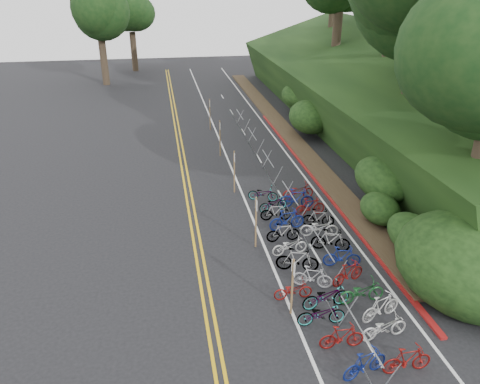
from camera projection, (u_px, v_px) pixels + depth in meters
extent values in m
plane|color=black|center=(267.00, 320.00, 16.77)|extent=(120.00, 120.00, 0.00)
cube|color=gold|center=(187.00, 203.00, 25.36)|extent=(0.12, 80.00, 0.01)
cube|color=gold|center=(193.00, 203.00, 25.41)|extent=(0.12, 80.00, 0.01)
cube|color=silver|center=(244.00, 199.00, 25.85)|extent=(0.12, 80.00, 0.01)
cube|color=silver|center=(317.00, 193.00, 26.51)|extent=(0.12, 80.00, 0.01)
cube|color=silver|center=(372.00, 350.00, 15.46)|extent=(0.10, 1.60, 0.01)
cube|color=silver|center=(315.00, 253.00, 20.82)|extent=(0.10, 1.60, 0.01)
cube|color=silver|center=(281.00, 196.00, 26.18)|extent=(0.10, 1.60, 0.01)
cube|color=silver|center=(259.00, 159.00, 31.54)|extent=(0.10, 1.60, 0.01)
cube|color=silver|center=(243.00, 132.00, 36.90)|extent=(0.10, 1.60, 0.01)
cube|color=silver|center=(231.00, 112.00, 42.26)|extent=(0.10, 1.60, 0.01)
cube|color=silver|center=(222.00, 97.00, 47.62)|extent=(0.10, 1.60, 0.01)
cube|color=maroon|center=(315.00, 178.00, 28.35)|extent=(0.25, 28.00, 0.10)
cube|color=black|center=(371.00, 92.00, 37.34)|extent=(12.32, 44.00, 9.11)
cube|color=#382819|center=(284.00, 129.00, 37.38)|extent=(1.40, 44.00, 0.16)
ellipsoid|color=#284C19|center=(415.00, 236.00, 20.13)|extent=(2.00, 2.80, 1.60)
ellipsoid|color=#284C19|center=(383.00, 179.00, 24.50)|extent=(2.60, 3.64, 2.08)
ellipsoid|color=#284C19|center=(359.00, 135.00, 29.86)|extent=(2.20, 3.08, 1.76)
ellipsoid|color=#284C19|center=(309.00, 117.00, 35.19)|extent=(3.00, 4.20, 2.40)
ellipsoid|color=#284C19|center=(296.00, 96.00, 40.59)|extent=(2.40, 3.36, 1.92)
ellipsoid|color=#284C19|center=(298.00, 78.00, 44.07)|extent=(2.80, 3.92, 2.24)
ellipsoid|color=#284C19|center=(380.00, 208.00, 22.83)|extent=(1.80, 2.52, 1.44)
ellipsoid|color=#284C19|center=(348.00, 109.00, 33.30)|extent=(3.20, 4.48, 2.56)
ellipsoid|color=black|center=(468.00, 263.00, 17.95)|extent=(5.28, 6.16, 3.52)
cylinder|color=#2D2319|center=(477.00, 174.00, 19.33)|extent=(0.78, 0.78, 5.17)
cylinder|color=#2D2319|center=(409.00, 85.00, 26.88)|extent=(0.82, 0.82, 5.97)
cylinder|color=#2D2319|center=(389.00, 46.00, 33.96)|extent=(0.86, 0.86, 6.77)
cylinder|color=#2D2319|center=(336.00, 46.00, 41.37)|extent=(0.80, 0.80, 5.57)
cylinder|color=#2D2319|center=(332.00, 24.00, 48.44)|extent=(0.84, 0.84, 6.37)
cylinder|color=#2D2319|center=(104.00, 61.00, 51.79)|extent=(0.78, 0.78, 5.17)
ellipsoid|color=black|center=(99.00, 16.00, 49.81)|extent=(7.08, 7.08, 6.72)
cylinder|color=#2D2319|center=(134.00, 52.00, 59.49)|extent=(0.75, 0.75, 4.78)
ellipsoid|color=black|center=(131.00, 16.00, 57.70)|extent=(6.19, 6.19, 5.88)
cylinder|color=gray|center=(360.00, 329.00, 14.59)|extent=(0.05, 3.30, 0.05)
cylinder|color=gray|center=(371.00, 383.00, 13.42)|extent=(0.62, 0.04, 1.22)
cylinder|color=gray|center=(389.00, 380.00, 13.51)|extent=(0.62, 0.04, 1.22)
cylinder|color=gray|center=(333.00, 313.00, 16.19)|extent=(0.62, 0.04, 1.22)
cylinder|color=gray|center=(348.00, 311.00, 16.28)|extent=(0.62, 0.04, 1.22)
cylinder|color=gray|center=(322.00, 243.00, 19.43)|extent=(0.05, 3.00, 0.05)
cylinder|color=gray|center=(326.00, 274.00, 18.38)|extent=(0.58, 0.04, 1.13)
cylinder|color=gray|center=(339.00, 273.00, 18.46)|extent=(0.58, 0.04, 1.13)
cylinder|color=gray|center=(305.00, 238.00, 20.88)|extent=(0.58, 0.04, 1.13)
cylinder|color=gray|center=(317.00, 237.00, 20.96)|extent=(0.58, 0.04, 1.13)
cylinder|color=gray|center=(290.00, 193.00, 23.89)|extent=(0.05, 3.00, 0.05)
cylinder|color=gray|center=(292.00, 216.00, 22.84)|extent=(0.58, 0.04, 1.13)
cylinder|color=gray|center=(303.00, 215.00, 22.93)|extent=(0.58, 0.04, 1.13)
cylinder|color=gray|center=(278.00, 192.00, 25.34)|extent=(0.58, 0.04, 1.13)
cylinder|color=gray|center=(288.00, 191.00, 25.43)|extent=(0.58, 0.04, 1.13)
cylinder|color=gray|center=(268.00, 158.00, 28.36)|extent=(0.05, 3.00, 0.05)
cylinder|color=gray|center=(268.00, 176.00, 27.31)|extent=(0.58, 0.04, 1.13)
cylinder|color=gray|center=(278.00, 176.00, 27.40)|extent=(0.58, 0.04, 1.13)
cylinder|color=gray|center=(259.00, 159.00, 29.81)|extent=(0.58, 0.04, 1.13)
cylinder|color=gray|center=(267.00, 159.00, 29.90)|extent=(0.58, 0.04, 1.13)
cylinder|color=gray|center=(252.00, 133.00, 32.83)|extent=(0.05, 3.00, 0.05)
cylinder|color=gray|center=(252.00, 148.00, 31.78)|extent=(0.58, 0.04, 1.13)
cylinder|color=gray|center=(260.00, 147.00, 31.86)|extent=(0.58, 0.04, 1.13)
cylinder|color=gray|center=(244.00, 135.00, 34.28)|extent=(0.58, 0.04, 1.13)
cylinder|color=gray|center=(252.00, 135.00, 34.36)|extent=(0.58, 0.04, 1.13)
cylinder|color=gray|center=(240.00, 114.00, 37.29)|extent=(0.05, 3.00, 0.05)
cylinder|color=gray|center=(239.00, 127.00, 36.24)|extent=(0.58, 0.04, 1.13)
cylinder|color=gray|center=(246.00, 126.00, 36.33)|extent=(0.58, 0.04, 1.13)
cylinder|color=gray|center=(234.00, 117.00, 38.74)|extent=(0.58, 0.04, 1.13)
cylinder|color=gray|center=(240.00, 117.00, 38.83)|extent=(0.58, 0.04, 1.13)
cylinder|color=brown|center=(292.00, 287.00, 16.64)|extent=(0.08, 0.08, 2.34)
cube|color=silver|center=(293.00, 268.00, 16.29)|extent=(0.02, 0.40, 0.50)
cylinder|color=brown|center=(256.00, 223.00, 20.80)|extent=(0.08, 0.08, 2.50)
cube|color=silver|center=(256.00, 204.00, 20.42)|extent=(0.02, 0.40, 0.50)
cylinder|color=brown|center=(234.00, 172.00, 26.16)|extent=(0.08, 0.08, 2.50)
cube|color=silver|center=(234.00, 157.00, 25.78)|extent=(0.02, 0.40, 0.50)
cylinder|color=brown|center=(220.00, 138.00, 31.52)|extent=(0.08, 0.08, 2.50)
cube|color=silver|center=(220.00, 125.00, 31.14)|extent=(0.02, 0.40, 0.50)
cylinder|color=brown|center=(210.00, 115.00, 36.88)|extent=(0.08, 0.08, 2.50)
cube|color=silver|center=(210.00, 103.00, 36.50)|extent=(0.02, 0.40, 0.50)
imported|color=maroon|center=(293.00, 290.00, 17.74)|extent=(0.54, 1.51, 0.79)
imported|color=navy|center=(365.00, 363.00, 14.26)|extent=(0.90, 1.71, 0.99)
imported|color=maroon|center=(407.00, 360.00, 14.40)|extent=(0.50, 1.64, 0.98)
imported|color=maroon|center=(342.00, 337.00, 15.36)|extent=(0.48, 1.55, 0.92)
imported|color=beige|center=(384.00, 327.00, 15.79)|extent=(0.83, 1.79, 0.91)
imported|color=slate|center=(321.00, 314.00, 16.41)|extent=(0.65, 1.75, 0.91)
imported|color=beige|center=(381.00, 307.00, 16.67)|extent=(1.00, 1.77, 1.03)
imported|color=slate|center=(326.00, 296.00, 17.24)|extent=(0.84, 1.93, 0.99)
imported|color=#144C1E|center=(362.00, 292.00, 17.52)|extent=(0.75, 1.85, 0.95)
imported|color=#9E9EA3|center=(312.00, 277.00, 18.38)|extent=(0.99, 1.64, 0.95)
imported|color=maroon|center=(348.00, 273.00, 18.61)|extent=(1.01, 1.66, 0.96)
imported|color=slate|center=(297.00, 260.00, 19.37)|extent=(1.01, 1.87, 1.08)
imported|color=navy|center=(342.00, 257.00, 19.68)|extent=(0.77, 1.67, 0.97)
imported|color=beige|center=(290.00, 246.00, 20.59)|extent=(0.79, 1.70, 0.86)
imported|color=slate|center=(331.00, 240.00, 20.83)|extent=(1.10, 1.81, 1.05)
imported|color=slate|center=(283.00, 232.00, 21.57)|extent=(0.48, 1.59, 0.95)
imported|color=beige|center=(319.00, 227.00, 22.00)|extent=(0.94, 1.88, 0.94)
imported|color=navy|center=(287.00, 219.00, 22.55)|extent=(0.74, 1.86, 1.09)
imported|color=slate|center=(318.00, 218.00, 22.87)|extent=(0.84, 1.63, 0.94)
imported|color=slate|center=(276.00, 212.00, 23.42)|extent=(0.62, 1.62, 0.95)
imported|color=maroon|center=(310.00, 207.00, 23.92)|extent=(0.65, 1.68, 0.99)
imported|color=slate|center=(273.00, 203.00, 24.42)|extent=(0.92, 1.68, 0.84)
imported|color=navy|center=(297.00, 198.00, 24.71)|extent=(0.80, 1.86, 1.08)
imported|color=slate|center=(263.00, 193.00, 25.51)|extent=(1.10, 1.72, 0.86)
imported|color=maroon|center=(298.00, 191.00, 25.68)|extent=(0.79, 1.84, 0.94)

